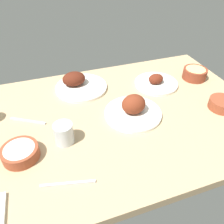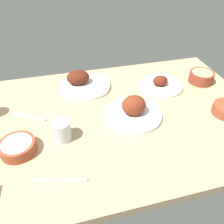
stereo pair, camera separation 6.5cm
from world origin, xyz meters
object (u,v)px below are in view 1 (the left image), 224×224
plate_far_side (78,84)px  bowl_sauce (222,104)px  bowl_potatoes (195,73)px  spoon_loose (28,121)px  plate_center_main (133,109)px  water_tumbler (64,133)px  plate_near_viewer (156,82)px  bowl_cream (20,152)px  fork_loose (68,184)px

plate_far_side → bowl_sauce: size_ratio=2.20×
bowl_potatoes → spoon_loose: bowl_potatoes is taller
plate_center_main → water_tumbler: size_ratio=3.00×
bowl_sauce → bowl_potatoes: bowl_potatoes is taller
plate_near_viewer → bowl_cream: size_ratio=1.72×
plate_far_side → water_tumbler: size_ratio=3.14×
bowl_cream → spoon_loose: 20.51cm
water_tumbler → plate_far_side: bearing=-110.3°
plate_near_viewer → water_tumbler: bearing=25.8°
plate_near_viewer → water_tumbler: water_tumbler is taller
bowl_sauce → fork_loose: (76.86, 17.69, -2.17)cm
bowl_potatoes → bowl_cream: 99.40cm
plate_near_viewer → fork_loose: (57.05, 46.41, -1.18)cm
plate_center_main → plate_far_side: bearing=-58.3°
spoon_loose → plate_center_main: bearing=18.2°
bowl_cream → water_tumbler: bearing=-170.6°
bowl_potatoes → fork_loose: (80.99, 45.80, -2.81)cm
bowl_cream → fork_loose: 22.54cm
bowl_cream → water_tumbler: 17.15cm
bowl_cream → spoon_loose: bearing=-99.1°
spoon_loose → bowl_sauce: bearing=18.4°
bowl_potatoes → water_tumbler: (78.41, 25.67, 1.14)cm
plate_far_side → bowl_potatoes: plate_far_side is taller
bowl_potatoes → spoon_loose: (91.99, 8.31, -2.81)cm
plate_far_side → bowl_cream: (30.54, 39.95, -0.00)cm
plate_near_viewer → plate_center_main: 29.43cm
bowl_cream → water_tumbler: water_tumbler is taller
fork_loose → plate_far_side: bearing=-92.9°
plate_far_side → bowl_sauce: (-60.57, 39.60, 0.05)cm
bowl_cream → fork_loose: bearing=129.4°
plate_far_side → plate_near_viewer: (-40.76, 10.88, -0.94)cm
plate_center_main → bowl_cream: bearing=11.0°
bowl_sauce → plate_far_side: bearing=-33.2°
fork_loose → spoon_loose: (11.00, -37.49, 0.00)cm
plate_center_main → plate_near_viewer: bearing=-138.5°
water_tumbler → spoon_loose: (13.58, -17.36, -3.95)cm
bowl_potatoes → plate_far_side: bearing=-10.1°
plate_center_main → bowl_sauce: (-41.81, 9.24, -0.48)cm
bowl_potatoes → water_tumbler: size_ratio=1.51×
bowl_cream → bowl_sauce: bearing=-179.8°
plate_far_side → bowl_potatoes: (-64.70, 11.49, 0.69)cm
bowl_cream → spoon_loose: (-3.24, -20.15, -2.12)cm
water_tumbler → plate_center_main: bearing=-168.2°
plate_near_viewer → water_tumbler: 60.55cm
fork_loose → water_tumbler: bearing=-84.3°
plate_far_side → fork_loose: size_ratio=1.48×
plate_near_viewer → plate_far_side: bearing=-14.9°
bowl_sauce → plate_center_main: bearing=-12.5°
bowl_sauce → spoon_loose: 90.09cm
bowl_cream → bowl_potatoes: bearing=-163.4°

